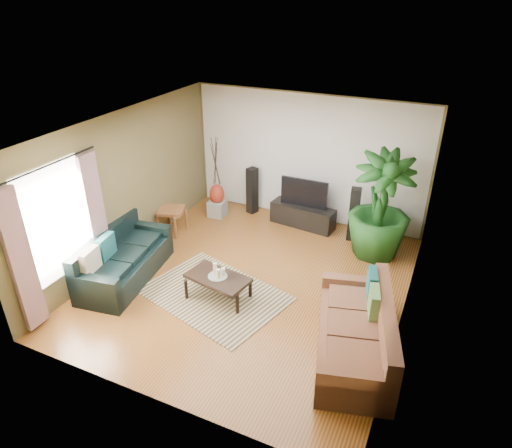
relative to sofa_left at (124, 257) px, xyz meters
The scene contains 28 objects.
floor 2.22m from the sofa_left, 20.38° to the left, with size 5.50×5.50×0.00m, color #905D25.
ceiling 3.15m from the sofa_left, 20.38° to the left, with size 5.50×5.50×0.00m, color white.
wall_back 4.17m from the sofa_left, 59.78° to the left, with size 5.00×5.00×0.00m, color brown.
wall_front 3.00m from the sofa_left, 44.23° to the right, with size 5.00×5.00×0.00m, color brown.
wall_left 1.28m from the sofa_left, 120.95° to the left, with size 5.50×5.50×0.00m, color brown.
wall_right 4.70m from the sofa_left, ahead, with size 5.50×5.50×0.00m, color brown.
backwall_panel 4.16m from the sofa_left, 59.71° to the left, with size 4.90×4.90×0.00m, color white.
window_pane 1.36m from the sofa_left, 117.40° to the right, with size 1.80×1.80×0.00m, color white.
curtain_near 1.79m from the sofa_left, 103.63° to the right, with size 0.08×0.35×2.20m, color gray.
curtain_far 0.83m from the sofa_left, 166.81° to the right, with size 0.08×0.35×2.20m, color gray.
curtain_rod 2.09m from the sofa_left, 114.64° to the right, with size 0.03×0.03×1.90m, color black.
sofa_left is the anchor object (origin of this frame).
sofa_right 4.04m from the sofa_left, ahead, with size 2.12×0.95×0.85m, color brown.
area_rug 1.70m from the sofa_left, ahead, with size 2.25×1.59×0.01m, color tan.
coffee_table 1.76m from the sofa_left, ahead, with size 1.01×0.55×0.41m, color black.
candle_tray 1.74m from the sofa_left, ahead, with size 0.31×0.31×0.01m, color gray.
candle_tall 1.69m from the sofa_left, ahead, with size 0.06×0.06×0.20m, color white.
candle_mid 1.78m from the sofa_left, ahead, with size 0.06×0.06×0.16m, color white.
candle_short 1.82m from the sofa_left, ahead, with size 0.06×0.06×0.13m, color #F3EECD.
tv_stand 3.79m from the sofa_left, 55.54° to the left, with size 1.37×0.41×0.46m, color black.
television 3.81m from the sofa_left, 55.71° to the left, with size 1.00×0.05×0.59m, color black.
speaker_left 3.38m from the sofa_left, 74.58° to the left, with size 0.19×0.21×1.05m, color black.
speaker_right 4.41m from the sofa_left, 42.82° to the left, with size 0.20×0.22×1.09m, color black.
potted_plant 4.62m from the sofa_left, 34.59° to the left, with size 1.12×1.12×2.01m, color #164416.
plant_pot 4.59m from the sofa_left, 34.59° to the left, with size 0.37×0.37×0.29m, color black.
pedestal 2.80m from the sofa_left, 84.22° to the left, with size 0.36×0.36×0.36m, color gray.
vase 2.79m from the sofa_left, 84.22° to the left, with size 0.33×0.33×0.46m, color maroon.
side_table 1.75m from the sofa_left, 96.76° to the left, with size 0.50×0.50×0.52m, color brown.
Camera 1 is at (2.77, -5.85, 4.59)m, focal length 32.00 mm.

